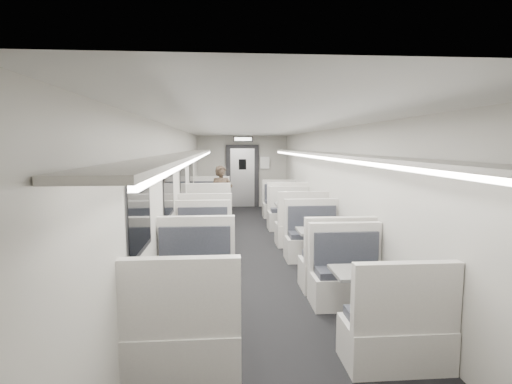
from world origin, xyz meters
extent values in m
cube|color=black|center=(0.00, 0.00, -0.06)|extent=(3.00, 12.00, 0.12)
cube|color=silver|center=(0.00, 0.00, 2.46)|extent=(3.00, 12.00, 0.12)
cube|color=#AFACA4|center=(0.00, 6.06, 1.20)|extent=(3.00, 0.12, 2.40)
cube|color=#AFACA4|center=(0.00, -6.06, 1.20)|extent=(3.00, 0.12, 2.40)
cube|color=#AFACA4|center=(-1.56, 0.00, 1.20)|extent=(0.12, 12.00, 2.40)
cube|color=#AFACA4|center=(1.56, 0.00, 1.20)|extent=(0.12, 12.00, 2.40)
cube|color=beige|center=(-1.00, 2.39, 0.23)|extent=(1.09, 0.60, 0.46)
cube|color=#23282F|center=(-1.00, 2.43, 0.51)|extent=(0.96, 0.48, 0.10)
cube|color=beige|center=(-1.00, 2.17, 0.82)|extent=(1.09, 0.12, 0.72)
cube|color=beige|center=(-1.00, 3.99, 0.23)|extent=(1.09, 0.60, 0.46)
cube|color=#23282F|center=(-1.00, 3.96, 0.51)|extent=(0.96, 0.48, 0.10)
cube|color=beige|center=(-1.00, 4.21, 0.82)|extent=(1.09, 0.12, 0.72)
cylinder|color=silver|center=(-1.00, 3.19, 0.35)|extent=(0.10, 0.10, 0.71)
cylinder|color=silver|center=(-1.00, 3.19, 0.02)|extent=(0.37, 0.37, 0.03)
cube|color=slate|center=(-1.00, 3.19, 0.75)|extent=(0.90, 0.61, 0.04)
cube|color=beige|center=(-1.00, 0.50, 0.23)|extent=(1.07, 0.59, 0.45)
cube|color=#23282F|center=(-1.00, 0.53, 0.50)|extent=(0.95, 0.47, 0.10)
cube|color=beige|center=(-1.00, 0.29, 0.80)|extent=(1.07, 0.12, 0.70)
cube|color=beige|center=(-1.00, 2.07, 0.23)|extent=(1.07, 0.59, 0.45)
cube|color=#23282F|center=(-1.00, 2.04, 0.50)|extent=(0.95, 0.47, 0.10)
cube|color=beige|center=(-1.00, 2.29, 0.80)|extent=(1.07, 0.12, 0.70)
cylinder|color=silver|center=(-1.00, 1.29, 0.35)|extent=(0.10, 0.10, 0.69)
cylinder|color=silver|center=(-1.00, 1.29, 0.02)|extent=(0.36, 0.36, 0.03)
cube|color=slate|center=(-1.00, 1.29, 0.73)|extent=(0.89, 0.60, 0.04)
cube|color=beige|center=(-1.00, -1.82, 0.21)|extent=(1.00, 0.56, 0.43)
cube|color=#23282F|center=(-1.00, -1.79, 0.47)|extent=(0.89, 0.44, 0.09)
cube|color=beige|center=(-1.00, -2.02, 0.76)|extent=(1.00, 0.11, 0.66)
cube|color=beige|center=(-1.00, -0.34, 0.21)|extent=(1.00, 0.56, 0.43)
cube|color=#23282F|center=(-1.00, -0.37, 0.47)|extent=(0.89, 0.44, 0.09)
cube|color=beige|center=(-1.00, -0.14, 0.76)|extent=(1.00, 0.11, 0.66)
cylinder|color=silver|center=(-1.00, -1.08, 0.33)|extent=(0.09, 0.09, 0.65)
cylinder|color=silver|center=(-1.00, -1.08, 0.01)|extent=(0.34, 0.34, 0.03)
cube|color=slate|center=(-1.00, -1.08, 0.69)|extent=(0.83, 0.57, 0.04)
cube|color=beige|center=(-1.00, -3.89, 0.22)|extent=(1.05, 0.59, 0.45)
cube|color=#23282F|center=(-1.00, -3.86, 0.50)|extent=(0.94, 0.47, 0.10)
cube|color=beige|center=(-1.00, -4.10, 0.80)|extent=(1.05, 0.12, 0.70)
cube|color=beige|center=(-1.00, -2.34, 0.22)|extent=(1.05, 0.59, 0.45)
cube|color=#23282F|center=(-1.00, -2.37, 0.50)|extent=(0.94, 0.47, 0.10)
cube|color=beige|center=(-1.00, -2.12, 0.80)|extent=(1.05, 0.12, 0.70)
cylinder|color=silver|center=(-1.00, -3.11, 0.34)|extent=(0.10, 0.10, 0.69)
cylinder|color=silver|center=(-1.00, -3.11, 0.01)|extent=(0.36, 0.36, 0.03)
cube|color=slate|center=(-1.00, -3.11, 0.73)|extent=(0.88, 0.60, 0.04)
cube|color=beige|center=(1.00, 2.56, 0.21)|extent=(0.99, 0.55, 0.42)
cube|color=#23282F|center=(1.00, 2.59, 0.46)|extent=(0.87, 0.44, 0.09)
cube|color=beige|center=(1.00, 2.36, 0.74)|extent=(0.99, 0.11, 0.65)
cube|color=beige|center=(1.00, 4.01, 0.21)|extent=(0.99, 0.55, 0.42)
cube|color=#23282F|center=(1.00, 3.98, 0.46)|extent=(0.87, 0.44, 0.09)
cube|color=beige|center=(1.00, 4.21, 0.74)|extent=(0.99, 0.11, 0.65)
cylinder|color=silver|center=(1.00, 3.29, 0.32)|extent=(0.09, 0.09, 0.64)
cylinder|color=silver|center=(1.00, 3.29, 0.01)|extent=(0.33, 0.33, 0.03)
cube|color=slate|center=(1.00, 3.29, 0.68)|extent=(0.82, 0.56, 0.04)
cube|color=beige|center=(1.00, 0.72, 0.23)|extent=(1.06, 0.59, 0.45)
cube|color=#23282F|center=(1.00, 0.75, 0.50)|extent=(0.94, 0.47, 0.10)
cube|color=beige|center=(1.00, 0.51, 0.80)|extent=(1.06, 0.12, 0.70)
cube|color=beige|center=(1.00, 2.29, 0.23)|extent=(1.06, 0.59, 0.45)
cube|color=#23282F|center=(1.00, 2.25, 0.50)|extent=(0.94, 0.47, 0.10)
cube|color=beige|center=(1.00, 2.50, 0.80)|extent=(1.06, 0.12, 0.70)
cylinder|color=silver|center=(1.00, 1.50, 0.35)|extent=(0.10, 0.10, 0.69)
cylinder|color=silver|center=(1.00, 1.50, 0.02)|extent=(0.36, 0.36, 0.03)
cube|color=slate|center=(1.00, 1.50, 0.73)|extent=(0.88, 0.60, 0.04)
cube|color=beige|center=(1.00, -1.88, 0.21)|extent=(1.01, 0.56, 0.43)
cube|color=#23282F|center=(1.00, -1.85, 0.48)|extent=(0.90, 0.45, 0.10)
cube|color=beige|center=(1.00, -2.08, 0.76)|extent=(1.01, 0.11, 0.67)
cube|color=beige|center=(1.00, -0.39, 0.21)|extent=(1.01, 0.56, 0.43)
cube|color=#23282F|center=(1.00, -0.42, 0.48)|extent=(0.90, 0.45, 0.10)
cube|color=beige|center=(1.00, -0.19, 0.76)|extent=(1.01, 0.11, 0.67)
cylinder|color=silver|center=(1.00, -1.13, 0.33)|extent=(0.10, 0.10, 0.66)
cylinder|color=silver|center=(1.00, -1.13, 0.01)|extent=(0.34, 0.34, 0.03)
cube|color=slate|center=(1.00, -1.13, 0.70)|extent=(0.84, 0.57, 0.04)
cube|color=beige|center=(1.00, -3.92, 0.21)|extent=(0.98, 0.54, 0.41)
cube|color=#23282F|center=(1.00, -3.89, 0.46)|extent=(0.87, 0.43, 0.09)
cube|color=beige|center=(1.00, -4.12, 0.74)|extent=(0.98, 0.11, 0.65)
cube|color=beige|center=(1.00, -2.48, 0.21)|extent=(0.98, 0.54, 0.41)
cube|color=#23282F|center=(1.00, -2.51, 0.46)|extent=(0.87, 0.43, 0.09)
cube|color=beige|center=(1.00, -2.28, 0.74)|extent=(0.98, 0.11, 0.65)
cylinder|color=silver|center=(1.00, -3.20, 0.32)|extent=(0.09, 0.09, 0.64)
cylinder|color=silver|center=(1.00, -3.20, 0.01)|extent=(0.33, 0.33, 0.03)
cube|color=slate|center=(1.00, -3.20, 0.67)|extent=(0.81, 0.55, 0.04)
imported|color=black|center=(-0.68, 2.78, 0.79)|extent=(0.63, 0.47, 1.57)
cube|color=black|center=(-1.49, 3.40, 1.35)|extent=(0.02, 1.18, 0.84)
cube|color=black|center=(-1.49, 1.20, 1.35)|extent=(0.02, 1.18, 0.84)
cube|color=black|center=(-1.49, -1.00, 1.35)|extent=(0.02, 1.18, 0.84)
cube|color=black|center=(-1.49, -3.20, 1.35)|extent=(0.02, 1.18, 0.84)
cube|color=beige|center=(-1.26, -0.30, 1.92)|extent=(0.46, 10.40, 0.05)
cube|color=white|center=(-1.06, -0.30, 1.87)|extent=(0.05, 10.20, 0.04)
cube|color=beige|center=(1.26, -0.30, 1.92)|extent=(0.46, 10.40, 0.05)
cube|color=white|center=(1.06, -0.30, 1.87)|extent=(0.05, 10.20, 0.04)
cube|color=black|center=(0.00, 5.94, 1.05)|extent=(1.10, 0.10, 2.10)
cube|color=silver|center=(0.00, 5.91, 1.00)|extent=(0.80, 0.05, 1.95)
cube|color=black|center=(0.00, 5.87, 1.45)|extent=(0.25, 0.02, 0.35)
cube|color=black|center=(0.00, 5.45, 2.28)|extent=(0.62, 0.10, 0.16)
cube|color=white|center=(0.00, 5.39, 2.28)|extent=(0.54, 0.02, 0.10)
cube|color=white|center=(0.75, 5.92, 1.50)|extent=(0.32, 0.02, 0.40)
camera|label=1|loc=(-0.60, -7.41, 2.09)|focal=28.00mm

